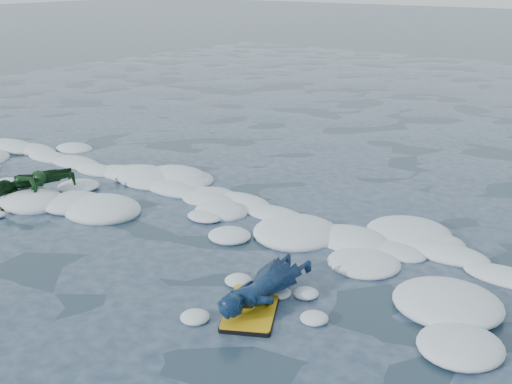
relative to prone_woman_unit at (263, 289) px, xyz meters
The scene contains 4 objects.
ground 2.23m from the prone_woman_unit, 159.88° to the left, with size 120.00×120.00×0.00m, color #162B35.
foam_band 2.76m from the prone_woman_unit, 139.28° to the left, with size 12.00×3.10×0.30m, color white, non-canonical shape.
prone_woman_unit is the anchor object (origin of this frame).
prone_child_unit 5.01m from the prone_woman_unit, behind, with size 1.10×1.37×0.48m.
Camera 1 is at (5.81, -5.91, 3.54)m, focal length 45.00 mm.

